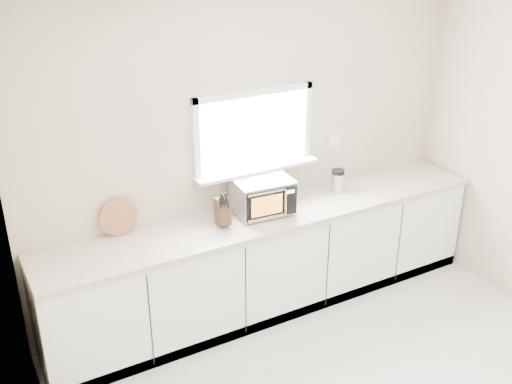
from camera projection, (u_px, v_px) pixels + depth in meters
back_wall at (253, 151)px, 5.04m from camera, size 4.00×0.17×2.70m
cabinets at (270, 262)px, 5.19m from camera, size 3.92×0.60×0.88m
countertop at (271, 215)px, 4.99m from camera, size 3.92×0.64×0.04m
microwave at (263, 195)px, 4.92m from camera, size 0.49×0.42×0.30m
knife_block at (222, 211)px, 4.73m from camera, size 0.12×0.21×0.29m
cutting_board at (118, 217)px, 4.58m from camera, size 0.30×0.07×0.30m
coffee_grinder at (338, 180)px, 5.35m from camera, size 0.13×0.13×0.21m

